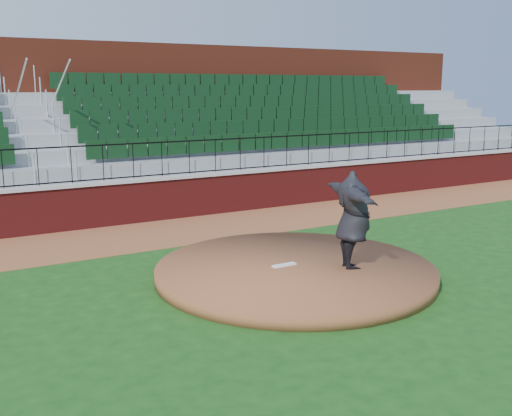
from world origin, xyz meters
The scene contains 10 objects.
ground centered at (0.00, 0.00, 0.00)m, with size 90.00×90.00×0.00m, color #164313.
warning_track centered at (0.00, 5.40, 0.01)m, with size 34.00×3.20×0.01m, color brown.
field_wall centered at (0.00, 7.00, 0.60)m, with size 34.00×0.35×1.20m, color maroon.
wall_cap centered at (0.00, 7.00, 1.25)m, with size 34.00×0.45×0.10m, color #B7B7B7.
wall_railing centered at (0.00, 7.00, 1.80)m, with size 34.00×0.05×1.00m, color black, non-canonical shape.
seating_stands centered at (0.00, 9.72, 2.30)m, with size 34.00×5.10×4.60m, color gray, non-canonical shape.
concourse_wall centered at (0.00, 12.52, 2.75)m, with size 34.00×0.50×5.50m, color maroon.
pitchers_mound centered at (0.28, 0.38, 0.12)m, with size 5.80×5.80×0.25m, color brown.
pitching_rubber centered at (0.07, 0.46, 0.27)m, with size 0.53×0.13×0.04m, color white.
pitcher centered at (1.20, -0.34, 1.25)m, with size 2.47×0.67×2.01m, color black.
Camera 1 is at (-6.47, -9.62, 3.90)m, focal length 42.31 mm.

